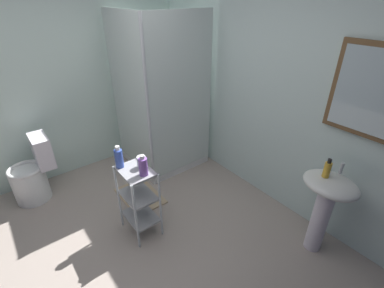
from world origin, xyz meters
The scene contains 13 objects.
ground_plane centered at (0.00, 0.00, -0.01)m, with size 4.20×4.20×0.02m, color #A5968B.
wall_back centered at (0.01, 1.85, 1.25)m, with size 4.20×0.14×2.50m.
wall_left centered at (-1.85, 0.00, 1.25)m, with size 0.10×4.20×2.50m, color silver.
shower_stall centered at (-1.18, 1.17, 0.46)m, with size 0.92×0.92×2.00m.
pedestal_sink centered at (0.94, 1.52, 0.58)m, with size 0.46×0.37×0.81m.
sink_faucet centered at (0.94, 1.64, 0.86)m, with size 0.03×0.03×0.10m, color silver.
toilet centered at (-1.48, -0.37, 0.31)m, with size 0.37×0.49×0.76m.
storage_cart centered at (-0.26, 0.34, 0.44)m, with size 0.38×0.28×0.74m.
hand_soap_bottle centered at (0.89, 1.49, 0.88)m, with size 0.06×0.06×0.17m.
conditioner_bottle_purple centered at (-0.16, 0.37, 0.83)m, with size 0.08×0.08×0.20m.
shampoo_bottle_blue centered at (-0.40, 0.26, 0.84)m, with size 0.07×0.07×0.22m.
rinse_cup centered at (-0.28, 0.41, 0.79)m, with size 0.08×0.08×0.11m, color silver.
bath_mat centered at (-0.74, 0.57, 0.01)m, with size 0.60×0.40×0.02m, color tan.
Camera 1 is at (1.65, -0.51, 2.15)m, focal length 25.49 mm.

